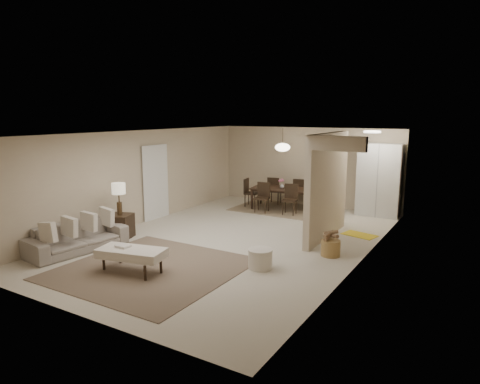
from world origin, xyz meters
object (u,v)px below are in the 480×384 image
Objects in this scene: wicker_basket at (331,248)px; dining_table at (282,199)px; pantry_cabinet at (379,180)px; ottoman_bench at (132,253)px; sofa at (77,237)px; round_pouf at (260,259)px; side_table at (120,226)px.

dining_table reaches higher than wicker_basket.
pantry_cabinet is at bearing 90.17° from wicker_basket.
ottoman_bench is 6.33m from dining_table.
wicker_basket is at bearing 31.32° from ottoman_bench.
dining_table reaches higher than sofa.
round_pouf is (1.98, 1.41, -0.18)m from ottoman_bench.
wicker_basket is 4.51m from dining_table.
pantry_cabinet reaches higher than wicker_basket.
side_table is 5.21m from dining_table.
sofa is 5.43m from wicker_basket.
ottoman_bench is (-2.89, -6.95, -0.69)m from pantry_cabinet.
side_table is 1.44× the size of wicker_basket.
round_pouf is (-0.91, -5.54, -0.86)m from pantry_cabinet.
pantry_cabinet is 1.12× the size of dining_table.
pantry_cabinet is at bearing -27.89° from sofa.
pantry_cabinet is 1.00× the size of sofa.
sofa is 6.35m from dining_table.
round_pouf is at bearing -99.36° from pantry_cabinet.
ottoman_bench reaches higher than wicker_basket.
sofa is (-4.80, -6.65, -0.74)m from pantry_cabinet.
pantry_cabinet reaches higher than ottoman_bench.
dining_table is at bearing -167.36° from pantry_cabinet.
ottoman_bench is at bearing -136.02° from wicker_basket.
side_table reaches higher than round_pouf.
side_table reaches higher than wicker_basket.
pantry_cabinet reaches higher than sofa.
ottoman_bench is at bearing -144.46° from round_pouf.
side_table is at bearing -131.06° from pantry_cabinet.
pantry_cabinet is at bearing 48.94° from side_table.
ottoman_bench is (1.91, -0.30, 0.06)m from sofa.
ottoman_bench is 0.73× the size of dining_table.
pantry_cabinet is 4.36× the size of round_pouf.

